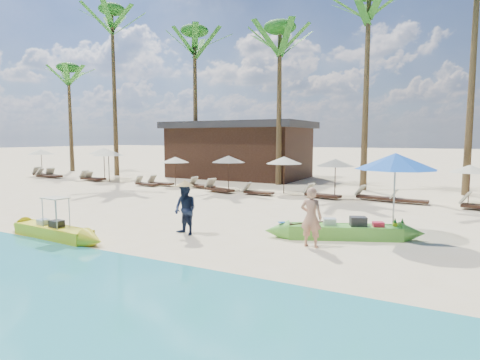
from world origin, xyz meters
The scene contains 34 objects.
ground centered at (0.00, 0.00, 0.00)m, with size 240.00×240.00×0.00m, color beige.
wet_sand_strip centered at (0.00, -5.00, 0.00)m, with size 240.00×4.50×0.01m, color tan.
green_canoe centered at (3.90, 1.92, 0.23)m, with size 5.09×2.41×0.68m.
yellow_canoe centered at (-4.01, -2.21, 0.21)m, with size 4.93×0.82×1.28m.
tourist centered at (3.30, 0.55, 0.85)m, with size 0.62×0.41×1.70m, color tan.
vendor_green centered at (-0.68, 0.07, 0.81)m, with size 0.79×0.62×1.63m, color #141E39.
blue_umbrella centered at (5.21, 2.81, 2.36)m, with size 2.43×2.43×2.61m.
resort_parasol_0 centered at (-23.10, 11.24, 1.93)m, with size 2.08×2.08×2.14m.
lounger_0_left centered at (-22.10, 10.52, 0.22)m, with size 1.95×0.62×0.66m.
lounger_0_right centered at (-20.70, 9.96, 0.22)m, with size 2.00×1.20×0.65m.
resort_parasol_1 centered at (-16.31, 11.54, 2.10)m, with size 2.27×2.27×2.33m.
lounger_1_left centered at (-20.48, 10.32, 0.22)m, with size 2.02×1.13×0.66m.
lounger_1_right centered at (-15.92, 10.03, 0.19)m, with size 1.78×0.97×0.58m.
resort_parasol_2 centered at (-14.76, 10.50, 2.04)m, with size 2.20×2.20×2.26m.
lounger_2_left centered at (-16.11, 10.10, 0.22)m, with size 2.02×0.77×0.67m.
resort_parasol_3 centered at (-8.94, 10.50, 1.68)m, with size 1.81×1.81×1.86m.
lounger_3_left centered at (-10.59, 9.51, 0.19)m, with size 1.67×0.60×0.56m.
lounger_3_right centered at (-9.87, 10.07, 0.20)m, with size 1.77×0.55×0.60m.
resort_parasol_4 centered at (-4.88, 10.27, 1.84)m, with size 1.98×1.98×2.04m.
lounger_4_left centered at (-6.80, 10.18, 0.20)m, with size 1.84×0.82×0.60m.
lounger_4_right centered at (-4.95, 9.19, 0.22)m, with size 2.04×1.18×0.66m.
resort_parasol_5 centered at (-1.45, 10.43, 1.85)m, with size 1.99×1.99×2.05m.
lounger_5_left centered at (-2.52, 9.19, 0.19)m, with size 1.71×0.54×0.58m.
resort_parasol_6 centered at (1.45, 10.23, 1.82)m, with size 1.96×1.96×2.02m.
lounger_6_left centered at (0.87, 9.63, 0.22)m, with size 1.99×0.94×0.65m.
lounger_6_right centered at (3.37, 10.14, 0.21)m, with size 1.95×0.92×0.64m.
resort_parasol_7 centered at (7.48, 11.00, 1.66)m, with size 1.79×1.79×1.84m.
lounger_7_left centered at (4.96, 9.91, 0.19)m, with size 1.71×0.58×0.57m.
palm_0 centered at (-24.62, 15.48, 8.11)m, with size 2.08×2.08×9.90m.
palm_1 centered at (-17.59, 14.06, 10.82)m, with size 2.08×2.08×13.60m.
palm_2 centered at (-10.45, 15.08, 9.18)m, with size 2.08×2.08×11.33m.
palm_3 centered at (-3.36, 14.27, 8.58)m, with size 2.08×2.08×10.52m.
palm_4 centered at (2.15, 14.01, 9.45)m, with size 2.08×2.08×11.70m.
pavilion_west centered at (-8.00, 17.50, 2.19)m, with size 10.80×6.60×4.30m.
Camera 1 is at (6.72, -10.19, 3.07)m, focal length 30.00 mm.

